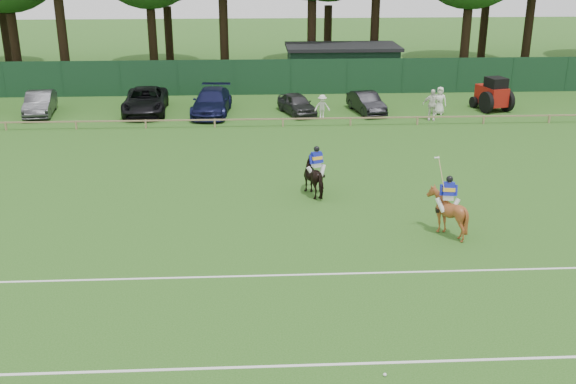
{
  "coord_description": "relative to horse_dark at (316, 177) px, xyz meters",
  "views": [
    {
      "loc": [
        -0.75,
        -20.49,
        10.06
      ],
      "look_at": [
        0.5,
        3.0,
        1.4
      ],
      "focal_mm": 42.0,
      "sensor_mm": 36.0,
      "label": 1
    }
  ],
  "objects": [
    {
      "name": "utility_shed",
      "position": [
        4.12,
        23.58,
        0.75
      ],
      "size": [
        8.4,
        4.4,
        3.04
      ],
      "color": "#14331E",
      "rests_on": "ground"
    },
    {
      "name": "horse_chestnut",
      "position": [
        4.38,
        -4.42,
        0.07
      ],
      "size": [
        1.62,
        1.76,
        1.73
      ],
      "primitive_type": "imported",
      "rotation": [
        0.0,
        0.0,
        2.98
      ],
      "color": "brown",
      "rests_on": "ground"
    },
    {
      "name": "spectator_left",
      "position": [
        1.59,
        13.26,
        -0.04
      ],
      "size": [
        1.02,
        0.66,
        1.5
      ],
      "primitive_type": "imported",
      "rotation": [
        0.0,
        0.0,
        0.11
      ],
      "color": "silver",
      "rests_on": "ground"
    },
    {
      "name": "perimeter_fence",
      "position": [
        -1.88,
        20.58,
        0.46
      ],
      "size": [
        92.08,
        0.08,
        2.5
      ],
      "color": "#14351E",
      "rests_on": "ground"
    },
    {
      "name": "pitch_rail",
      "position": [
        -1.88,
        11.58,
        -0.35
      ],
      "size": [
        62.1,
        0.1,
        0.5
      ],
      "color": "#997F5B",
      "rests_on": "ground"
    },
    {
      "name": "rider_dark",
      "position": [
        0.0,
        -0.01,
        0.72
      ],
      "size": [
        0.91,
        0.56,
        1.41
      ],
      "rotation": [
        0.0,
        0.0,
        3.54
      ],
      "color": "silver",
      "rests_on": "ground"
    },
    {
      "name": "suv_black",
      "position": [
        -9.43,
        15.42,
        -0.01
      ],
      "size": [
        2.89,
        5.75,
        1.56
      ],
      "primitive_type": "imported",
      "rotation": [
        0.0,
        0.0,
        0.05
      ],
      "color": "black",
      "rests_on": "ground"
    },
    {
      "name": "sedan_grey",
      "position": [
        -15.95,
        15.25,
        -0.06
      ],
      "size": [
        2.13,
        4.6,
        1.46
      ],
      "primitive_type": "imported",
      "rotation": [
        0.0,
        0.0,
        0.14
      ],
      "color": "#303032",
      "rests_on": "ground"
    },
    {
      "name": "spectator_right",
      "position": [
        9.08,
        14.09,
        0.08
      ],
      "size": [
        0.99,
        0.82,
        1.73
      ],
      "primitive_type": "imported",
      "rotation": [
        0.0,
        0.0,
        -0.37
      ],
      "color": "silver",
      "rests_on": "ground"
    },
    {
      "name": "tree_row",
      "position": [
        0.12,
        28.58,
        -0.79
      ],
      "size": [
        96.0,
        12.0,
        21.0
      ],
      "primitive_type": null,
      "color": "#26561C",
      "rests_on": "ground"
    },
    {
      "name": "sedan_navy",
      "position": [
        -5.21,
        14.86,
        -0.01
      ],
      "size": [
        2.58,
        5.53,
        1.56
      ],
      "primitive_type": "imported",
      "rotation": [
        0.0,
        0.0,
        -0.07
      ],
      "color": "#13163E",
      "rests_on": "ground"
    },
    {
      "name": "estate_black",
      "position": [
        4.57,
        14.77,
        -0.14
      ],
      "size": [
        2.15,
        4.13,
        1.29
      ],
      "primitive_type": "imported",
      "rotation": [
        0.0,
        0.0,
        0.21
      ],
      "color": "black",
      "rests_on": "ground"
    },
    {
      "name": "tractor",
      "position": [
        12.75,
        14.94,
        0.23
      ],
      "size": [
        2.3,
        2.92,
        2.17
      ],
      "rotation": [
        0.0,
        0.0,
        0.25
      ],
      "color": "#9C150E",
      "rests_on": "ground"
    },
    {
      "name": "horse_dark",
      "position": [
        0.0,
        0.0,
        0.0
      ],
      "size": [
        1.51,
        2.06,
        1.58
      ],
      "primitive_type": "imported",
      "rotation": [
        0.0,
        0.0,
        3.54
      ],
      "color": "black",
      "rests_on": "ground"
    },
    {
      "name": "hatch_grey",
      "position": [
        0.13,
        14.67,
        -0.15
      ],
      "size": [
        2.65,
        4.05,
        1.28
      ],
      "primitive_type": "imported",
      "rotation": [
        0.0,
        0.0,
        0.33
      ],
      "color": "#2E2E30",
      "rests_on": "ground"
    },
    {
      "name": "pitch_lines",
      "position": [
        -1.88,
        -9.92,
        -0.78
      ],
      "size": [
        60.0,
        5.1,
        0.01
      ],
      "color": "silver",
      "rests_on": "ground"
    },
    {
      "name": "polo_ball",
      "position": [
        0.52,
        -12.98,
        -0.75
      ],
      "size": [
        0.09,
        0.09,
        0.09
      ],
      "primitive_type": "sphere",
      "color": "silver",
      "rests_on": "ground"
    },
    {
      "name": "ground",
      "position": [
        -1.88,
        -6.42,
        -0.79
      ],
      "size": [
        160.0,
        160.0,
        0.0
      ],
      "primitive_type": "plane",
      "color": "#1E4C14",
      "rests_on": "ground"
    },
    {
      "name": "spectator_mid",
      "position": [
        8.2,
        12.61,
        0.16
      ],
      "size": [
        1.19,
        0.7,
        1.9
      ],
      "primitive_type": "imported",
      "rotation": [
        0.0,
        0.0,
        -0.22
      ],
      "color": "silver",
      "rests_on": "ground"
    },
    {
      "name": "rider_chestnut",
      "position": [
        4.38,
        -4.43,
        0.84
      ],
      "size": [
        0.93,
        0.65,
        2.05
      ],
      "rotation": [
        0.0,
        0.0,
        2.98
      ],
      "color": "silver",
      "rests_on": "ground"
    }
  ]
}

